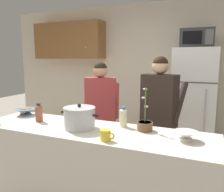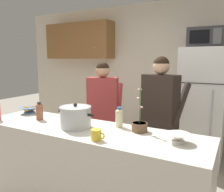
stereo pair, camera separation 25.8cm
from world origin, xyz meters
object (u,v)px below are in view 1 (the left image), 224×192
at_px(person_by_sink, 159,108).
at_px(microwave, 197,38).
at_px(refrigerator, 194,105).
at_px(bottle_mid_counter, 39,113).
at_px(potted_orchid, 145,125).
at_px(bread_bowl, 25,111).
at_px(empty_bowl, 186,135).
at_px(person_near_pot, 101,107).
at_px(cooking_pot, 80,118).
at_px(coffee_mug, 106,135).
at_px(bottle_near_edge, 123,117).

bearing_deg(person_by_sink, microwave, 72.47).
xyz_separation_m(refrigerator, bottle_mid_counter, (-1.49, -1.83, 0.13)).
xyz_separation_m(person_by_sink, bottle_mid_counter, (-1.17, -0.78, -0.00)).
distance_m(microwave, potted_orchid, 1.93).
bearing_deg(bread_bowl, potted_orchid, -0.60).
relative_size(microwave, bread_bowl, 1.93).
bearing_deg(empty_bowl, bottle_mid_counter, -179.31).
xyz_separation_m(microwave, potted_orchid, (-0.33, -1.66, -0.93)).
xyz_separation_m(refrigerator, microwave, (0.00, -0.02, 1.03)).
relative_size(person_near_pot, empty_bowl, 7.86).
height_order(refrigerator, cooking_pot, refrigerator).
xyz_separation_m(bottle_mid_counter, potted_orchid, (1.16, 0.15, -0.04)).
height_order(person_near_pot, cooking_pot, person_near_pot).
bearing_deg(person_by_sink, coffee_mug, -102.66).
height_order(microwave, bottle_near_edge, microwave).
relative_size(coffee_mug, empty_bowl, 0.66).
xyz_separation_m(refrigerator, coffee_mug, (-0.56, -2.09, 0.08)).
xyz_separation_m(cooking_pot, bottle_near_edge, (0.38, 0.23, -0.01)).
bearing_deg(cooking_pot, bread_bowl, 167.22).
distance_m(coffee_mug, bottle_near_edge, 0.45).
bearing_deg(potted_orchid, bottle_mid_counter, -172.79).
distance_m(person_by_sink, bottle_mid_counter, 1.40).
bearing_deg(person_near_pot, bottle_mid_counter, -117.15).
distance_m(coffee_mug, bread_bowl, 1.35).
bearing_deg(bottle_near_edge, cooking_pot, -148.72).
relative_size(microwave, cooking_pot, 1.12).
height_order(refrigerator, bottle_near_edge, refrigerator).
xyz_separation_m(person_near_pot, coffee_mug, (0.55, -1.01, -0.00)).
bearing_deg(refrigerator, bread_bowl, -137.87).
xyz_separation_m(coffee_mug, bread_bowl, (-1.29, 0.42, 0.00)).
bearing_deg(empty_bowl, microwave, 92.09).
bearing_deg(person_near_pot, bread_bowl, -141.32).
bearing_deg(potted_orchid, bread_bowl, 179.40).
height_order(coffee_mug, bottle_near_edge, bottle_near_edge).
distance_m(cooking_pot, bottle_near_edge, 0.44).
bearing_deg(cooking_pot, person_by_sink, 52.93).
bearing_deg(person_near_pot, empty_bowl, -32.26).
xyz_separation_m(microwave, person_by_sink, (-0.32, -1.03, -0.89)).
bearing_deg(bread_bowl, cooking_pot, -12.78).
distance_m(microwave, person_by_sink, 1.40).
bearing_deg(empty_bowl, coffee_mug, -156.11).
xyz_separation_m(microwave, coffee_mug, (-0.56, -2.07, -0.94)).
distance_m(refrigerator, empty_bowl, 1.81).
xyz_separation_m(person_near_pot, empty_bowl, (1.17, -0.74, -0.00)).
xyz_separation_m(microwave, bottle_near_edge, (-0.57, -1.62, -0.89)).
bearing_deg(cooking_pot, coffee_mug, -29.15).
bearing_deg(microwave, potted_orchid, -101.22).
bearing_deg(person_by_sink, potted_orchid, -90.45).
height_order(refrigerator, bottle_mid_counter, refrigerator).
bearing_deg(bread_bowl, empty_bowl, -4.32).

